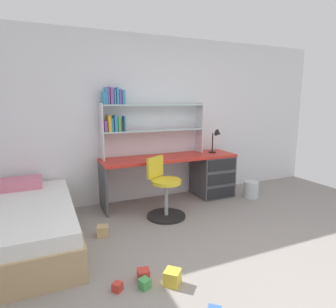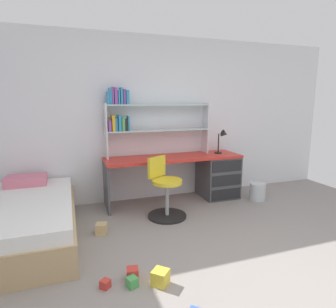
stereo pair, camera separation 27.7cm
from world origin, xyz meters
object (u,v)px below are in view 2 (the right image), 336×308
at_px(desk_lamp, 223,138).
at_px(toy_block_red_5, 133,274).
at_px(toy_block_yellow_0, 160,277).
at_px(toy_block_red_3, 105,284).
at_px(swivel_chair, 165,193).
at_px(desk, 207,173).
at_px(waste_bin, 257,192).
at_px(bed_platform, 21,221).
at_px(toy_block_green_2, 132,282).
at_px(toy_block_natural_1, 101,229).
at_px(bookshelf_hutch, 141,117).

bearing_deg(desk_lamp, toy_block_red_5, -137.26).
bearing_deg(desk_lamp, toy_block_yellow_0, -131.49).
bearing_deg(toy_block_red_3, swivel_chair, 52.72).
xyz_separation_m(desk, toy_block_red_5, (-1.59, -1.74, -0.35)).
bearing_deg(waste_bin, desk, 151.57).
relative_size(desk_lamp, swivel_chair, 0.47).
distance_m(desk_lamp, waste_bin, 1.01).
xyz_separation_m(bed_platform, toy_block_green_2, (0.99, -1.20, -0.19)).
bearing_deg(toy_block_red_3, toy_block_green_2, -15.12).
relative_size(swivel_chair, toy_block_natural_1, 6.43).
bearing_deg(toy_block_green_2, desk_lamp, 43.98).
distance_m(toy_block_red_3, toy_block_red_5, 0.25).
bearing_deg(toy_block_natural_1, toy_block_red_3, -94.60).
xyz_separation_m(bookshelf_hutch, bed_platform, (-1.60, -0.80, -1.08)).
relative_size(desk, waste_bin, 7.71).
bearing_deg(toy_block_green_2, toy_block_red_3, 164.88).
bearing_deg(desk, desk_lamp, -1.89).
bearing_deg(toy_block_yellow_0, toy_block_green_2, 168.57).
distance_m(toy_block_yellow_0, toy_block_green_2, 0.24).
relative_size(toy_block_natural_1, toy_block_red_5, 1.23).
xyz_separation_m(bookshelf_hutch, waste_bin, (1.73, -0.55, -1.18)).
xyz_separation_m(desk_lamp, toy_block_red_5, (-1.87, -1.73, -0.92)).
bearing_deg(toy_block_natural_1, toy_block_green_2, -82.97).
distance_m(toy_block_natural_1, toy_block_red_3, 1.03).
bearing_deg(desk, swivel_chair, -149.36).
bearing_deg(toy_block_yellow_0, waste_bin, 35.68).
bearing_deg(desk, toy_block_red_5, -132.55).
distance_m(toy_block_yellow_0, toy_block_natural_1, 1.19).
bearing_deg(bookshelf_hutch, bed_platform, -153.23).
distance_m(toy_block_yellow_0, toy_block_red_5, 0.26).
bearing_deg(toy_block_red_5, waste_bin, 30.45).
height_order(swivel_chair, waste_bin, swivel_chair).
height_order(bed_platform, toy_block_green_2, bed_platform).
height_order(swivel_chair, toy_block_green_2, swivel_chair).
relative_size(bed_platform, toy_block_red_3, 26.05).
bearing_deg(toy_block_green_2, waste_bin, 32.00).
bearing_deg(desk_lamp, bed_platform, -167.76).
bearing_deg(desk, waste_bin, -28.43).
bearing_deg(toy_block_red_3, waste_bin, 28.77).
bearing_deg(swivel_chair, waste_bin, 4.88).
distance_m(desk, desk_lamp, 0.63).
distance_m(bookshelf_hutch, desk_lamp, 1.35).
distance_m(waste_bin, toy_block_yellow_0, 2.58).
bearing_deg(bed_platform, desk, 13.67).
height_order(bookshelf_hutch, toy_block_natural_1, bookshelf_hutch).
distance_m(bed_platform, toy_block_red_5, 1.51).
distance_m(bed_platform, toy_block_red_3, 1.40).
bearing_deg(bookshelf_hutch, toy_block_red_3, -112.76).
bearing_deg(toy_block_yellow_0, toy_block_red_3, 166.79).
relative_size(desk_lamp, toy_block_natural_1, 3.04).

